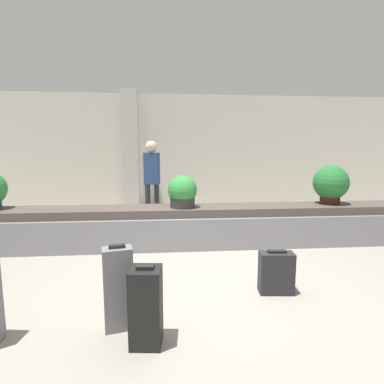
{
  "coord_description": "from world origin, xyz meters",
  "views": [
    {
      "loc": [
        -0.44,
        -3.42,
        1.6
      ],
      "look_at": [
        0.0,
        1.58,
        0.91
      ],
      "focal_mm": 28.0,
      "sensor_mm": 36.0,
      "label": 1
    }
  ],
  "objects_px": {
    "suitcase_1": "(276,273)",
    "suitcase_2": "(118,288)",
    "traveler_0": "(152,174)",
    "pillar": "(131,151)",
    "potted_plant_1": "(331,184)",
    "potted_plant_2": "(182,192)",
    "suitcase_0": "(146,306)"
  },
  "relations": [
    {
      "from": "suitcase_2",
      "to": "potted_plant_1",
      "type": "relative_size",
      "value": 1.15
    },
    {
      "from": "suitcase_0",
      "to": "suitcase_1",
      "type": "height_order",
      "value": "suitcase_0"
    },
    {
      "from": "pillar",
      "to": "suitcase_1",
      "type": "bearing_deg",
      "value": -67.07
    },
    {
      "from": "potted_plant_1",
      "to": "potted_plant_2",
      "type": "xyz_separation_m",
      "value": [
        -2.66,
        -0.12,
        -0.1
      ]
    },
    {
      "from": "potted_plant_1",
      "to": "suitcase_0",
      "type": "bearing_deg",
      "value": -138.69
    },
    {
      "from": "potted_plant_1",
      "to": "traveler_0",
      "type": "xyz_separation_m",
      "value": [
        -3.24,
        1.57,
        0.09
      ]
    },
    {
      "from": "pillar",
      "to": "suitcase_2",
      "type": "height_order",
      "value": "pillar"
    },
    {
      "from": "suitcase_0",
      "to": "potted_plant_1",
      "type": "distance_m",
      "value": 4.2
    },
    {
      "from": "suitcase_0",
      "to": "potted_plant_2",
      "type": "bearing_deg",
      "value": 86.05
    },
    {
      "from": "suitcase_2",
      "to": "potted_plant_1",
      "type": "xyz_separation_m",
      "value": [
        3.37,
        2.48,
        0.64
      ]
    },
    {
      "from": "suitcase_0",
      "to": "suitcase_2",
      "type": "relative_size",
      "value": 0.87
    },
    {
      "from": "suitcase_1",
      "to": "suitcase_2",
      "type": "relative_size",
      "value": 0.64
    },
    {
      "from": "pillar",
      "to": "suitcase_1",
      "type": "relative_size",
      "value": 6.38
    },
    {
      "from": "suitcase_1",
      "to": "suitcase_2",
      "type": "distance_m",
      "value": 1.76
    },
    {
      "from": "pillar",
      "to": "potted_plant_1",
      "type": "height_order",
      "value": "pillar"
    },
    {
      "from": "pillar",
      "to": "potted_plant_2",
      "type": "relative_size",
      "value": 5.94
    },
    {
      "from": "pillar",
      "to": "suitcase_0",
      "type": "bearing_deg",
      "value": -82.7
    },
    {
      "from": "suitcase_1",
      "to": "traveler_0",
      "type": "bearing_deg",
      "value": 119.07
    },
    {
      "from": "pillar",
      "to": "potted_plant_1",
      "type": "bearing_deg",
      "value": -39.36
    },
    {
      "from": "potted_plant_1",
      "to": "potted_plant_2",
      "type": "bearing_deg",
      "value": -177.32
    },
    {
      "from": "pillar",
      "to": "suitcase_2",
      "type": "distance_m",
      "value": 5.81
    },
    {
      "from": "suitcase_2",
      "to": "traveler_0",
      "type": "height_order",
      "value": "traveler_0"
    },
    {
      "from": "suitcase_1",
      "to": "potted_plant_2",
      "type": "height_order",
      "value": "potted_plant_2"
    },
    {
      "from": "traveler_0",
      "to": "suitcase_1",
      "type": "bearing_deg",
      "value": -48.85
    },
    {
      "from": "potted_plant_2",
      "to": "suitcase_2",
      "type": "bearing_deg",
      "value": -106.75
    },
    {
      "from": "pillar",
      "to": "suitcase_1",
      "type": "distance_m",
      "value": 5.72
    },
    {
      "from": "potted_plant_2",
      "to": "traveler_0",
      "type": "height_order",
      "value": "traveler_0"
    },
    {
      "from": "potted_plant_2",
      "to": "traveler_0",
      "type": "distance_m",
      "value": 1.8
    },
    {
      "from": "pillar",
      "to": "potted_plant_1",
      "type": "xyz_separation_m",
      "value": [
        3.87,
        -3.17,
        -0.58
      ]
    },
    {
      "from": "potted_plant_1",
      "to": "potted_plant_2",
      "type": "distance_m",
      "value": 2.67
    },
    {
      "from": "suitcase_1",
      "to": "traveler_0",
      "type": "relative_size",
      "value": 0.28
    },
    {
      "from": "suitcase_2",
      "to": "traveler_0",
      "type": "bearing_deg",
      "value": 75.94
    }
  ]
}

